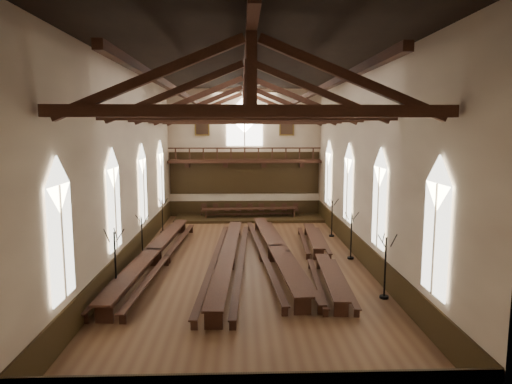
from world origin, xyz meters
TOP-DOWN VIEW (x-y plane):
  - ground at (0.00, 0.00)m, footprint 26.00×26.00m
  - room_walls at (0.00, 0.00)m, footprint 26.00×26.00m
  - wainscot_band at (0.00, 0.00)m, footprint 12.00×26.00m
  - side_windows at (-0.00, -0.00)m, footprint 11.85×19.80m
  - end_window at (0.00, 12.90)m, footprint 2.80×0.12m
  - minstrels_gallery at (0.00, 12.66)m, footprint 11.80×1.24m
  - portraits at (0.00, 12.90)m, footprint 7.75×0.09m
  - roof_trusses at (0.00, -0.00)m, footprint 11.70×25.70m
  - refectory_row_a at (-4.76, -0.17)m, footprint 2.13×15.14m
  - refectory_row_b at (-0.96, -0.86)m, footprint 1.96×15.00m
  - refectory_row_c at (1.45, 0.36)m, footprint 2.20×15.19m
  - refectory_row_d at (3.77, -0.43)m, footprint 1.77×13.92m
  - dais at (0.40, 11.40)m, footprint 11.40×2.99m
  - high_table at (0.40, 11.40)m, footprint 7.33×1.26m
  - high_chairs at (0.40, 12.11)m, footprint 7.62×0.43m
  - candelabrum_left_near at (-5.55, -4.44)m, footprint 0.86×0.80m
  - candelabrum_left_mid at (-5.55, 0.73)m, footprint 0.73×0.69m
  - candelabrum_left_far at (-5.55, 7.05)m, footprint 0.68×0.71m
  - candelabrum_right_near at (5.55, -5.25)m, footprint 0.82×0.76m
  - candelabrum_right_mid at (5.55, 0.49)m, footprint 0.77×0.72m
  - candelabrum_right_far at (5.55, 5.63)m, footprint 0.71×0.75m

SIDE VIEW (x-z plane):
  - ground at x=0.00m, z-range 0.00..0.00m
  - dais at x=0.40m, z-range 0.00..0.20m
  - refectory_row_d at x=3.77m, z-range 0.16..0.85m
  - refectory_row_b at x=-0.96m, z-range 0.19..0.99m
  - refectory_row_a at x=-4.76m, z-range 0.19..1.01m
  - wainscot_band at x=0.00m, z-range 0.00..1.20m
  - refectory_row_c at x=1.45m, z-range 0.19..1.01m
  - high_chairs at x=0.40m, z-range 0.24..1.16m
  - candelabrum_left_far at x=-5.55m, z-range -0.46..1.89m
  - candelabrum_left_mid at x=-5.55m, z-range -0.48..1.95m
  - candelabrum_right_far at x=5.55m, z-range -0.49..1.99m
  - candelabrum_right_mid at x=5.55m, z-range -0.50..2.05m
  - high_table at x=0.40m, z-range 0.44..1.12m
  - candelabrum_right_near at x=5.55m, z-range -0.53..2.18m
  - candelabrum_left_near at x=-5.55m, z-range -0.56..2.28m
  - side_windows at x=0.00m, z-range 1.49..5.99m
  - minstrels_gallery at x=0.00m, z-range 2.06..5.76m
  - room_walls at x=0.00m, z-range -6.54..19.46m
  - portraits at x=0.00m, z-range 6.38..7.82m
  - end_window at x=0.00m, z-range 5.32..9.12m
  - roof_trusses at x=0.00m, z-range 6.82..9.62m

